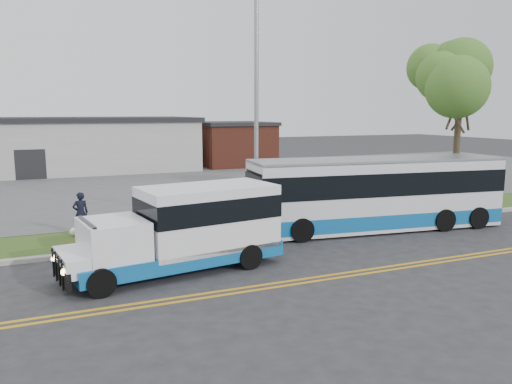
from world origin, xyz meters
name	(u,v)px	position (x,y,z in m)	size (l,w,h in m)	color
ground	(208,251)	(0.00, 0.00, 0.00)	(140.00, 140.00, 0.00)	#28282B
lane_line_north	(251,287)	(0.00, -3.85, 0.01)	(70.00, 0.12, 0.01)	gold
lane_line_south	(255,290)	(0.00, -4.15, 0.01)	(70.00, 0.12, 0.01)	gold
curb	(199,242)	(0.00, 1.10, 0.07)	(80.00, 0.30, 0.15)	#9E9B93
verge	(186,232)	(0.00, 2.90, 0.05)	(80.00, 3.30, 0.10)	#2E4D19
parking_lot	(130,185)	(0.00, 17.00, 0.05)	(80.00, 25.00, 0.10)	#4C4C4F
commercial_building	(31,145)	(-6.00, 27.00, 2.18)	(25.40, 10.40, 4.35)	#9E9E99
brick_wing	(232,144)	(10.50, 26.00, 1.96)	(6.30, 7.30, 3.90)	brown
tree_east	(461,83)	(14.00, 3.00, 6.20)	(5.20, 5.20, 8.33)	#392E1F
streetlight_near	(257,101)	(3.00, 2.73, 5.23)	(0.35, 1.53, 9.50)	gray
shuttle_bus	(189,226)	(-1.12, -1.60, 1.36)	(6.87, 3.10, 2.55)	#0E5799
transit_bus	(376,194)	(7.41, 0.56, 1.48)	(10.79, 3.65, 2.93)	silver
pedestrian	(81,213)	(-3.90, 4.00, 0.92)	(0.60, 0.39, 1.64)	black
grocery_bag_left	(74,232)	(-4.20, 3.75, 0.26)	(0.32, 0.32, 0.32)	white
grocery_bag_right	(89,228)	(-3.60, 4.25, 0.26)	(0.32, 0.32, 0.32)	white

